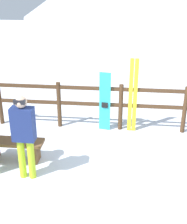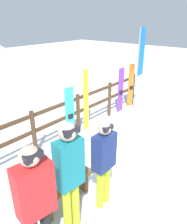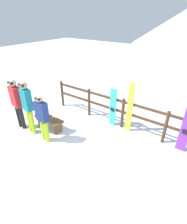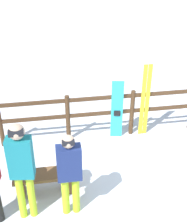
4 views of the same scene
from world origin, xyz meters
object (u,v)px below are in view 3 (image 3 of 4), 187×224
(person_red, at_px, (17,101))
(snowboard_cyan, at_px, (113,108))
(person_teal, at_px, (27,104))
(bench, at_px, (49,121))
(ski_pair_yellow, at_px, (130,108))
(person_navy, at_px, (42,116))
(snowboard_purple, at_px, (186,129))

(person_red, xyz_separation_m, snowboard_cyan, (2.51, 2.03, -0.34))
(person_teal, height_order, snowboard_cyan, person_teal)
(person_teal, relative_size, snowboard_cyan, 1.30)
(bench, relative_size, ski_pair_yellow, 0.65)
(person_red, distance_m, snowboard_cyan, 3.25)
(person_navy, bearing_deg, snowboard_purple, 29.64)
(person_navy, relative_size, snowboard_cyan, 1.12)
(person_teal, xyz_separation_m, snowboard_cyan, (1.95, 2.01, -0.40))
(bench, bearing_deg, ski_pair_yellow, 33.69)
(snowboard_cyan, bearing_deg, person_red, -141.09)
(person_teal, relative_size, ski_pair_yellow, 1.05)
(bench, xyz_separation_m, snowboard_cyan, (1.64, 1.51, 0.38))
(bench, xyz_separation_m, ski_pair_yellow, (2.27, 1.51, 0.55))
(snowboard_cyan, xyz_separation_m, snowboard_purple, (2.35, 0.00, 0.04))
(bench, height_order, snowboard_purple, snowboard_purple)
(bench, height_order, snowboard_cyan, snowboard_cyan)
(snowboard_cyan, bearing_deg, ski_pair_yellow, 0.32)
(person_teal, distance_m, snowboard_purple, 4.77)
(person_navy, bearing_deg, bench, 127.29)
(snowboard_cyan, relative_size, snowboard_purple, 0.94)
(bench, xyz_separation_m, person_red, (-0.87, -0.52, 0.73))
(bench, relative_size, snowboard_purple, 0.76)
(person_teal, xyz_separation_m, person_red, (-0.56, -0.02, -0.06))
(person_teal, bearing_deg, person_red, -178.36)
(person_teal, bearing_deg, ski_pair_yellow, 37.99)
(person_navy, relative_size, person_red, 0.89)
(person_red, height_order, snowboard_cyan, person_red)
(ski_pair_yellow, bearing_deg, snowboard_purple, -0.11)
(ski_pair_yellow, relative_size, snowboard_purple, 1.17)
(person_red, bearing_deg, snowboard_purple, 22.63)
(ski_pair_yellow, bearing_deg, person_teal, -142.01)
(person_navy, distance_m, snowboard_purple, 4.13)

